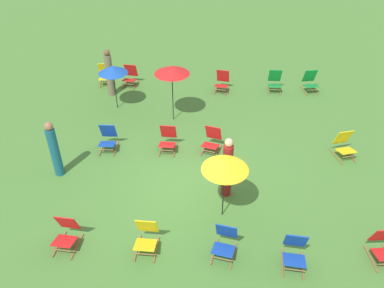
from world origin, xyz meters
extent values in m
plane|color=#477A33|center=(0.00, 0.00, 0.00)|extent=(40.00, 40.00, 0.00)
cube|color=olive|center=(4.33, 1.60, 0.02)|extent=(0.27, 0.73, 0.04)
cube|color=olive|center=(4.75, 1.73, 0.02)|extent=(0.27, 0.73, 0.04)
cube|color=yellow|center=(4.57, 1.57, 0.27)|extent=(0.59, 0.56, 0.13)
cube|color=yellow|center=(4.48, 1.86, 0.55)|extent=(0.53, 0.38, 0.57)
cylinder|color=olive|center=(4.63, 1.38, 0.20)|extent=(0.43, 0.16, 0.03)
cube|color=olive|center=(0.81, -2.29, 0.02)|extent=(0.18, 0.75, 0.04)
cube|color=olive|center=(1.24, -2.38, 0.02)|extent=(0.18, 0.75, 0.04)
cube|color=#1947B7|center=(1.01, -2.43, 0.27)|extent=(0.55, 0.51, 0.13)
cube|color=#1947B7|center=(1.07, -2.14, 0.55)|extent=(0.52, 0.33, 0.57)
cylinder|color=olive|center=(0.97, -2.63, 0.20)|extent=(0.44, 0.11, 0.03)
cube|color=olive|center=(-3.06, 5.72, 0.02)|extent=(0.10, 0.76, 0.04)
cube|color=olive|center=(-2.62, 5.68, 0.02)|extent=(0.10, 0.76, 0.04)
cube|color=red|center=(-2.85, 5.60, 0.27)|extent=(0.52, 0.47, 0.13)
cube|color=red|center=(-2.82, 5.90, 0.55)|extent=(0.50, 0.29, 0.57)
cylinder|color=olive|center=(-2.87, 5.40, 0.20)|extent=(0.44, 0.07, 0.03)
cube|color=olive|center=(4.32, -2.19, 0.02)|extent=(0.13, 0.76, 0.04)
cube|color=red|center=(4.52, -1.96, 0.55)|extent=(0.51, 0.30, 0.57)
cube|color=olive|center=(0.34, 1.64, 0.02)|extent=(0.23, 0.74, 0.04)
cube|color=olive|center=(0.77, 1.53, 0.02)|extent=(0.23, 0.74, 0.04)
cube|color=red|center=(0.53, 1.49, 0.27)|extent=(0.58, 0.54, 0.13)
cube|color=red|center=(0.61, 1.78, 0.55)|extent=(0.53, 0.36, 0.57)
cylinder|color=olive|center=(0.48, 1.29, 0.20)|extent=(0.43, 0.14, 0.03)
cube|color=olive|center=(2.58, 5.71, 0.02)|extent=(0.04, 0.76, 0.04)
cube|color=olive|center=(3.02, 5.71, 0.02)|extent=(0.04, 0.76, 0.04)
cube|color=#148C38|center=(2.80, 5.61, 0.27)|extent=(0.48, 0.44, 0.13)
cube|color=#148C38|center=(2.80, 5.91, 0.55)|extent=(0.48, 0.25, 0.57)
cylinder|color=olive|center=(2.80, 5.41, 0.20)|extent=(0.44, 0.03, 0.03)
cube|color=olive|center=(-2.83, 1.39, 0.02)|extent=(0.07, 0.76, 0.04)
cube|color=olive|center=(-2.39, 1.41, 0.02)|extent=(0.07, 0.76, 0.04)
cube|color=#1947B7|center=(-2.60, 1.30, 0.27)|extent=(0.50, 0.45, 0.13)
cube|color=#1947B7|center=(-2.61, 1.60, 0.55)|extent=(0.49, 0.27, 0.57)
cylinder|color=olive|center=(-2.59, 1.10, 0.20)|extent=(0.44, 0.05, 0.03)
cube|color=olive|center=(0.56, 5.55, 0.02)|extent=(0.16, 0.76, 0.04)
cube|color=olive|center=(0.99, 5.48, 0.02)|extent=(0.16, 0.76, 0.04)
cube|color=red|center=(0.76, 5.42, 0.27)|extent=(0.54, 0.50, 0.13)
cube|color=red|center=(0.80, 5.71, 0.55)|extent=(0.51, 0.32, 0.57)
cylinder|color=olive|center=(0.72, 5.22, 0.20)|extent=(0.44, 0.10, 0.03)
cube|color=olive|center=(-2.80, -2.39, 0.02)|extent=(0.09, 0.76, 0.04)
cube|color=olive|center=(-2.36, -2.42, 0.02)|extent=(0.09, 0.76, 0.04)
cube|color=red|center=(-2.59, -2.50, 0.27)|extent=(0.51, 0.46, 0.13)
cube|color=red|center=(-2.57, -2.20, 0.55)|extent=(0.50, 0.28, 0.57)
cylinder|color=olive|center=(-2.60, -2.70, 0.20)|extent=(0.44, 0.06, 0.03)
cube|color=olive|center=(-0.96, -2.35, 0.02)|extent=(0.04, 0.76, 0.04)
cube|color=olive|center=(-0.52, -2.35, 0.02)|extent=(0.04, 0.76, 0.04)
cube|color=yellow|center=(-0.74, -2.45, 0.27)|extent=(0.48, 0.44, 0.13)
cube|color=yellow|center=(-0.74, -2.15, 0.55)|extent=(0.48, 0.25, 0.57)
cylinder|color=olive|center=(-0.74, -2.65, 0.20)|extent=(0.44, 0.03, 0.03)
cube|color=olive|center=(3.96, 5.77, 0.02)|extent=(0.18, 0.75, 0.04)
cube|color=olive|center=(4.39, 5.86, 0.02)|extent=(0.18, 0.75, 0.04)
cube|color=#148C38|center=(4.19, 5.72, 0.27)|extent=(0.56, 0.52, 0.13)
cube|color=#148C38|center=(4.13, 6.01, 0.55)|extent=(0.52, 0.34, 0.57)
cylinder|color=olive|center=(4.23, 5.52, 0.20)|extent=(0.44, 0.11, 0.03)
cube|color=olive|center=(2.33, -2.47, 0.02)|extent=(0.09, 0.76, 0.04)
cube|color=olive|center=(2.77, -2.50, 0.02)|extent=(0.09, 0.76, 0.04)
cube|color=#1947B7|center=(2.55, -2.58, 0.27)|extent=(0.51, 0.47, 0.13)
cube|color=#1947B7|center=(2.57, -2.29, 0.55)|extent=(0.50, 0.28, 0.57)
cylinder|color=olive|center=(2.53, -2.78, 0.20)|extent=(0.44, 0.06, 0.03)
cube|color=olive|center=(-4.07, 5.69, 0.02)|extent=(0.20, 0.75, 0.04)
cube|color=olive|center=(-3.64, 5.78, 0.02)|extent=(0.20, 0.75, 0.04)
cube|color=yellow|center=(-3.83, 5.64, 0.27)|extent=(0.56, 0.53, 0.13)
cube|color=yellow|center=(-3.89, 5.93, 0.55)|extent=(0.52, 0.34, 0.57)
cylinder|color=olive|center=(-3.79, 5.44, 0.20)|extent=(0.44, 0.12, 0.03)
cube|color=olive|center=(-1.00, 1.52, 0.02)|extent=(0.05, 0.76, 0.04)
cube|color=olive|center=(-0.56, 1.52, 0.02)|extent=(0.05, 0.76, 0.04)
cube|color=red|center=(-0.78, 1.42, 0.27)|extent=(0.49, 0.44, 0.13)
cube|color=red|center=(-0.77, 1.72, 0.55)|extent=(0.49, 0.26, 0.57)
cylinder|color=olive|center=(-0.78, 1.22, 0.20)|extent=(0.44, 0.04, 0.03)
cylinder|color=black|center=(-0.83, 3.31, 0.98)|extent=(0.03, 0.03, 1.97)
cone|color=red|center=(-0.83, 3.31, 1.86)|extent=(1.15, 1.15, 0.27)
cylinder|color=black|center=(-2.95, 3.92, 0.80)|extent=(0.03, 0.03, 1.60)
cone|color=#194CB2|center=(-2.95, 3.92, 1.50)|extent=(1.01, 1.01, 0.26)
cylinder|color=black|center=(0.96, -1.09, 0.83)|extent=(0.03, 0.03, 1.67)
cone|color=yellow|center=(0.96, -1.09, 1.58)|extent=(1.11, 1.11, 0.21)
cylinder|color=#72664C|center=(-3.39, 4.88, 0.79)|extent=(0.28, 0.28, 1.58)
sphere|color=brown|center=(-3.39, 4.88, 1.69)|extent=(0.23, 0.23, 0.23)
cylinder|color=maroon|center=(1.04, -0.31, 0.79)|extent=(0.37, 0.37, 1.58)
sphere|color=tan|center=(1.04, -0.31, 1.68)|extent=(0.22, 0.22, 0.22)
cylinder|color=#195972|center=(-3.69, 0.12, 0.75)|extent=(0.37, 0.37, 1.51)
sphere|color=#936647|center=(-3.69, 0.12, 1.61)|extent=(0.24, 0.24, 0.24)
camera|label=1|loc=(0.82, -8.26, 7.31)|focal=37.18mm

